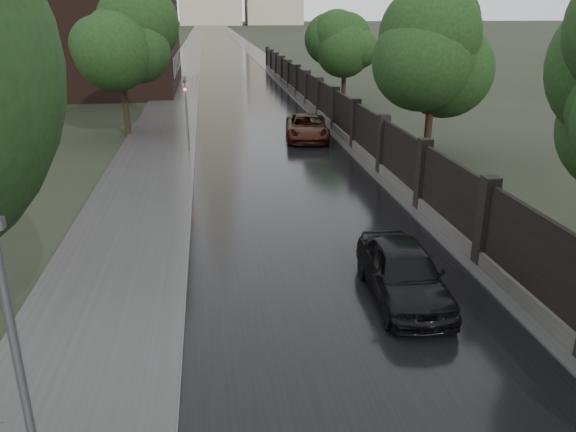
# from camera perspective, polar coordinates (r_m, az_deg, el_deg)

# --- Properties ---
(road) EXTENTS (8.00, 420.00, 0.02)m
(road) POSITION_cam_1_polar(r_m,az_deg,el_deg) (194.32, -7.42, 17.94)
(road) COLOR black
(road) RESTS_ON ground
(sidewalk_left) EXTENTS (4.00, 420.00, 0.16)m
(sidewalk_left) POSITION_cam_1_polar(r_m,az_deg,el_deg) (194.31, -9.28, 17.87)
(sidewalk_left) COLOR #2D2D2D
(sidewalk_left) RESTS_ON ground
(verge_right) EXTENTS (3.00, 420.00, 0.08)m
(verge_right) POSITION_cam_1_polar(r_m,az_deg,el_deg) (194.49, -5.72, 18.01)
(verge_right) COLOR #2D2D2D
(verge_right) RESTS_ON ground
(fence_right) EXTENTS (0.45, 75.72, 2.70)m
(fence_right) POSITION_cam_1_polar(r_m,az_deg,el_deg) (37.50, 4.12, 10.81)
(fence_right) COLOR #383533
(fence_right) RESTS_ON ground
(tree_left_far) EXTENTS (4.25, 4.25, 7.39)m
(tree_left_far) POSITION_cam_1_polar(r_m,az_deg,el_deg) (34.56, -16.74, 16.32)
(tree_left_far) COLOR black
(tree_left_far) RESTS_ON ground
(tree_right_b) EXTENTS (4.08, 4.08, 7.01)m
(tree_right_b) POSITION_cam_1_polar(r_m,az_deg,el_deg) (28.33, 14.65, 15.24)
(tree_right_b) COLOR black
(tree_right_b) RESTS_ON ground
(tree_right_c) EXTENTS (4.08, 4.08, 7.01)m
(tree_right_c) POSITION_cam_1_polar(r_m,az_deg,el_deg) (45.48, 5.83, 17.40)
(tree_right_c) COLOR black
(tree_right_c) RESTS_ON ground
(lamp_post) EXTENTS (0.25, 0.12, 5.11)m
(lamp_post) POSITION_cam_1_polar(r_m,az_deg,el_deg) (7.52, -24.88, -17.89)
(lamp_post) COLOR #59595E
(lamp_post) RESTS_ON ground
(traffic_light) EXTENTS (0.16, 0.32, 4.00)m
(traffic_light) POSITION_cam_1_polar(r_m,az_deg,el_deg) (29.56, -10.30, 10.75)
(traffic_light) COLOR #59595E
(traffic_light) RESTS_ON ground
(car_right_near) EXTENTS (1.93, 4.46, 1.50)m
(car_right_near) POSITION_cam_1_polar(r_m,az_deg,el_deg) (14.79, 11.64, -5.61)
(car_right_near) COLOR black
(car_right_near) RESTS_ON ground
(car_right_far) EXTENTS (2.93, 5.36, 1.42)m
(car_right_far) POSITION_cam_1_polar(r_m,az_deg,el_deg) (32.86, 1.94, 8.99)
(car_right_far) COLOR black
(car_right_far) RESTS_ON ground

